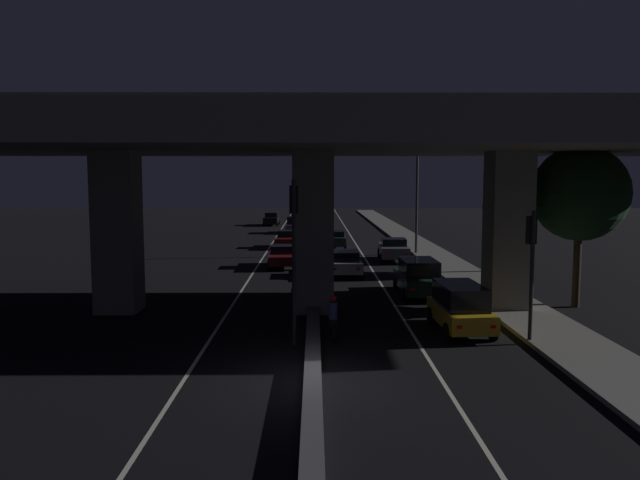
# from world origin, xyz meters

# --- Properties ---
(ground_plane) EXTENTS (200.00, 200.00, 0.00)m
(ground_plane) POSITION_xyz_m (0.00, 0.00, 0.00)
(ground_plane) COLOR black
(lane_line_left_inner) EXTENTS (0.12, 126.00, 0.00)m
(lane_line_left_inner) POSITION_xyz_m (-3.64, 35.00, 0.00)
(lane_line_left_inner) COLOR beige
(lane_line_left_inner) RESTS_ON ground_plane
(lane_line_right_inner) EXTENTS (0.12, 126.00, 0.00)m
(lane_line_right_inner) POSITION_xyz_m (3.64, 35.00, 0.00)
(lane_line_right_inner) COLOR beige
(lane_line_right_inner) RESTS_ON ground_plane
(median_divider) EXTENTS (0.48, 126.00, 0.37)m
(median_divider) POSITION_xyz_m (0.00, 35.00, 0.19)
(median_divider) COLOR #4C4C51
(median_divider) RESTS_ON ground_plane
(sidewalk_right) EXTENTS (2.83, 126.00, 0.16)m
(sidewalk_right) POSITION_xyz_m (8.75, 28.00, 0.08)
(sidewalk_right) COLOR slate
(sidewalk_right) RESTS_ON ground_plane
(elevated_overpass) EXTENTS (37.41, 12.57, 9.19)m
(elevated_overpass) POSITION_xyz_m (-0.39, 9.49, 7.13)
(elevated_overpass) COLOR slate
(elevated_overpass) RESTS_ON ground_plane
(traffic_light_left_of_median) EXTENTS (0.30, 0.49, 5.63)m
(traffic_light_left_of_median) POSITION_xyz_m (-0.64, 4.09, 3.81)
(traffic_light_left_of_median) COLOR black
(traffic_light_left_of_median) RESTS_ON ground_plane
(traffic_light_right_of_median) EXTENTS (0.30, 0.49, 4.59)m
(traffic_light_right_of_median) POSITION_xyz_m (7.43, 4.10, 3.14)
(traffic_light_right_of_median) COLOR black
(traffic_light_right_of_median) RESTS_ON ground_plane
(street_lamp) EXTENTS (2.34, 0.32, 8.55)m
(street_lamp) POSITION_xyz_m (7.30, 29.05, 5.03)
(street_lamp) COLOR #2D2D30
(street_lamp) RESTS_ON ground_plane
(car_taxi_yellow_lead) EXTENTS (1.92, 4.13, 1.77)m
(car_taxi_yellow_lead) POSITION_xyz_m (5.45, 5.79, 0.94)
(car_taxi_yellow_lead) COLOR gold
(car_taxi_yellow_lead) RESTS_ON ground_plane
(car_dark_green_second) EXTENTS (2.02, 4.72, 1.74)m
(car_dark_green_second) POSITION_xyz_m (5.12, 13.08, 0.89)
(car_dark_green_second) COLOR black
(car_dark_green_second) RESTS_ON ground_plane
(car_silver_third) EXTENTS (2.13, 4.72, 1.45)m
(car_silver_third) POSITION_xyz_m (1.75, 19.36, 0.77)
(car_silver_third) COLOR gray
(car_silver_third) RESTS_ON ground_plane
(car_grey_fourth) EXTENTS (2.15, 4.55, 1.56)m
(car_grey_fourth) POSITION_xyz_m (5.50, 25.64, 0.80)
(car_grey_fourth) COLOR #515459
(car_grey_fourth) RESTS_ON ground_plane
(car_dark_green_fifth) EXTENTS (2.05, 4.19, 1.45)m
(car_dark_green_fifth) POSITION_xyz_m (1.71, 33.39, 0.76)
(car_dark_green_fifth) COLOR black
(car_dark_green_fifth) RESTS_ON ground_plane
(car_dark_red_lead_oncoming) EXTENTS (2.01, 4.30, 1.39)m
(car_dark_red_lead_oncoming) POSITION_xyz_m (-1.97, 22.68, 0.71)
(car_dark_red_lead_oncoming) COLOR #591414
(car_dark_red_lead_oncoming) RESTS_ON ground_plane
(car_dark_red_second_oncoming) EXTENTS (2.19, 4.17, 1.41)m
(car_dark_red_second_oncoming) POSITION_xyz_m (-2.09, 33.83, 0.72)
(car_dark_red_second_oncoming) COLOR #591414
(car_dark_red_second_oncoming) RESTS_ON ground_plane
(car_grey_third_oncoming) EXTENTS (1.96, 3.97, 1.71)m
(car_grey_third_oncoming) POSITION_xyz_m (-1.96, 47.58, 0.87)
(car_grey_third_oncoming) COLOR #515459
(car_grey_third_oncoming) RESTS_ON ground_plane
(car_black_fourth_oncoming) EXTENTS (1.90, 4.42, 1.55)m
(car_black_fourth_oncoming) POSITION_xyz_m (-5.10, 58.03, 0.79)
(car_black_fourth_oncoming) COLOR black
(car_black_fourth_oncoming) RESTS_ON ground_plane
(motorcycle_black_filtering_near) EXTENTS (0.32, 1.92, 1.50)m
(motorcycle_black_filtering_near) POSITION_xyz_m (0.71, 4.97, 0.63)
(motorcycle_black_filtering_near) COLOR black
(motorcycle_black_filtering_near) RESTS_ON ground_plane
(pedestrian_on_sidewalk) EXTENTS (0.38, 0.38, 1.70)m
(pedestrian_on_sidewalk) POSITION_xyz_m (8.86, 9.58, 1.00)
(pedestrian_on_sidewalk) COLOR black
(pedestrian_on_sidewalk) RESTS_ON sidewalk_right
(roadside_tree_kerbside_near) EXTENTS (4.16, 4.16, 7.10)m
(roadside_tree_kerbside_near) POSITION_xyz_m (11.58, 10.13, 5.00)
(roadside_tree_kerbside_near) COLOR #2D2116
(roadside_tree_kerbside_near) RESTS_ON ground_plane
(roadside_tree_kerbside_mid) EXTENTS (3.48, 3.48, 5.71)m
(roadside_tree_kerbside_mid) POSITION_xyz_m (11.79, 19.93, 3.96)
(roadside_tree_kerbside_mid) COLOR #38281C
(roadside_tree_kerbside_mid) RESTS_ON ground_plane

